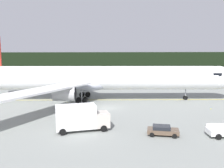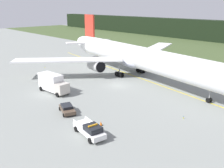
{
  "view_description": "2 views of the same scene",
  "coord_description": "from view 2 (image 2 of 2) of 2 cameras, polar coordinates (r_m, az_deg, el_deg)",
  "views": [
    {
      "loc": [
        -6.06,
        -45.54,
        11.16
      ],
      "look_at": [
        1.99,
        6.45,
        3.76
      ],
      "focal_mm": 39.17,
      "sensor_mm": 36.0,
      "label": 1
    },
    {
      "loc": [
        38.26,
        -36.06,
        16.81
      ],
      "look_at": [
        4.29,
        -5.36,
        2.42
      ],
      "focal_mm": 40.41,
      "sensor_mm": 36.0,
      "label": 2
    }
  ],
  "objects": [
    {
      "name": "staff_car",
      "position": [
        41.84,
        -10.12,
        -5.49
      ],
      "size": [
        4.44,
        3.06,
        1.3
      ],
      "color": "brown",
      "rests_on": "ground"
    },
    {
      "name": "ops_pickup_truck",
      "position": [
        34.31,
        -5.01,
        -10.25
      ],
      "size": [
        5.87,
        2.79,
        1.94
      ],
      "color": "white",
      "rests_on": "ground"
    },
    {
      "name": "apron_cone",
      "position": [
        37.19,
        -2.53,
        -8.91
      ],
      "size": [
        0.51,
        0.51,
        0.64
      ],
      "color": "black",
      "rests_on": "ground"
    },
    {
      "name": "taxiway_centerline_main",
      "position": [
        61.15,
        6.2,
        1.39
      ],
      "size": [
        80.93,
        11.68,
        0.01
      ],
      "primitive_type": "cube",
      "rotation": [
        0.0,
        0.0,
        -0.14
      ],
      "color": "yellow",
      "rests_on": "ground"
    },
    {
      "name": "taxiway_edge_light_west",
      "position": [
        73.1,
        -14.95,
        3.74
      ],
      "size": [
        0.12,
        0.12,
        0.42
      ],
      "color": "yellow",
      "rests_on": "ground"
    },
    {
      "name": "catering_truck",
      "position": [
        51.69,
        -13.26,
        0.24
      ],
      "size": [
        7.5,
        3.32,
        3.85
      ],
      "color": "beige",
      "rests_on": "ground"
    },
    {
      "name": "ground",
      "position": [
        55.2,
        1.14,
        -0.29
      ],
      "size": [
        320.0,
        320.0,
        0.0
      ],
      "primitive_type": "plane",
      "color": "gray"
    },
    {
      "name": "taxiway_edge_light_east",
      "position": [
        40.8,
        15.86,
        -7.25
      ],
      "size": [
        0.12,
        0.12,
        0.42
      ],
      "color": "yellow",
      "rests_on": "ground"
    },
    {
      "name": "airliner",
      "position": [
        60.55,
        5.89,
        5.96
      ],
      "size": [
        60.73,
        51.76,
        14.09
      ],
      "color": "white",
      "rests_on": "ground"
    }
  ]
}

